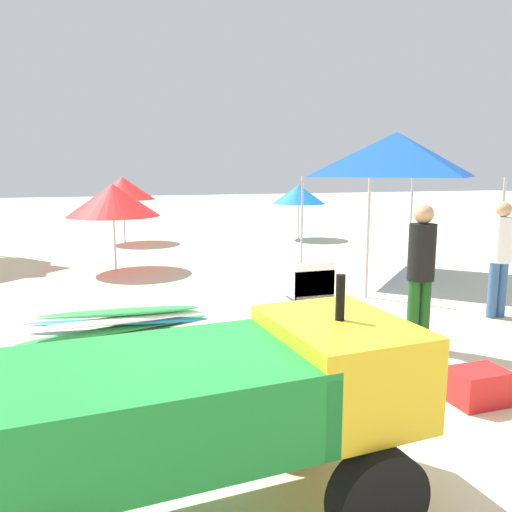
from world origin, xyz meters
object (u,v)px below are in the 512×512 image
Objects in this scene: beach_umbrella_mid at (123,188)px; lifeguard_far_right at (500,252)px; utility_cart at (221,401)px; beach_umbrella_left at (299,194)px; beach_umbrella_far at (113,200)px; cooler_box at (478,386)px; surfboard_pile at (123,321)px; popup_canopy at (396,155)px; stacked_plastic_chairs at (310,299)px; lifeguard_near_right at (421,267)px.

lifeguard_far_right is at bearing -64.68° from beach_umbrella_mid.
utility_cart is 13.24m from beach_umbrella_left.
utility_cart is at bearing -88.73° from beach_umbrella_far.
beach_umbrella_far is 3.95× the size of cooler_box.
surfboard_pile is at bearing -91.79° from beach_umbrella_far.
utility_cart is at bearing -148.48° from lifeguard_far_right.
popup_canopy reaches higher than cooler_box.
popup_canopy is at bearing 46.14° from stacked_plastic_chairs.
lifeguard_far_right reaches higher than cooler_box.
beach_umbrella_mid is at bearing 170.43° from beach_umbrella_left.
utility_cart is 1.33× the size of beach_umbrella_far.
lifeguard_near_right reaches higher than beach_umbrella_left.
popup_canopy is at bearing 49.82° from utility_cart.
cooler_box is (2.36, -12.07, -1.45)m from beach_umbrella_mid.
beach_umbrella_left is (0.61, 8.95, 0.42)m from lifeguard_far_right.
lifeguard_far_right is at bearing -93.91° from beach_umbrella_left.
popup_canopy is 1.71× the size of beach_umbrella_left.
cooler_box is (-0.38, -1.45, -0.85)m from lifeguard_near_right.
lifeguard_far_right is 7.51m from beach_umbrella_far.
beach_umbrella_left reaches higher than stacked_plastic_chairs.
beach_umbrella_left is 11.62m from cooler_box.
stacked_plastic_chairs is 5.26m from popup_canopy.
beach_umbrella_mid is (-4.65, 9.83, 0.63)m from lifeguard_far_right.
lifeguard_far_right is at bearing -93.61° from popup_canopy.
beach_umbrella_left is at bearing 65.07° from utility_cart.
surfboard_pile is at bearing -94.11° from beach_umbrella_mid.
beach_umbrella_far reaches higher than lifeguard_far_right.
surfboard_pile is 6.29m from popup_canopy.
stacked_plastic_chairs is at bearing 118.49° from cooler_box.
lifeguard_far_right reaches higher than surfboard_pile.
utility_cart is 3.07m from stacked_plastic_chairs.
beach_umbrella_far is at bearing 91.27° from utility_cart.
lifeguard_near_right is 7.03m from beach_umbrella_far.
popup_canopy reaches higher than beach_umbrella_left.
lifeguard_near_right is at bearing 36.68° from utility_cart.
utility_cart is 5.82m from lifeguard_far_right.
popup_canopy is (5.48, 2.06, 2.29)m from surfboard_pile.
surfboard_pile is 1.57× the size of lifeguard_near_right.
cooler_box is (-2.30, -2.23, -0.82)m from lifeguard_far_right.
stacked_plastic_chairs is 2.59m from surfboard_pile.
stacked_plastic_chairs is at bearing 55.77° from utility_cart.
stacked_plastic_chairs is 10.23m from beach_umbrella_left.
utility_cart is 2.85m from cooler_box.
lifeguard_far_right is at bearing 44.19° from cooler_box.
beach_umbrella_far is at bearing -96.45° from beach_umbrella_mid.
beach_umbrella_mid is at bearing 125.59° from popup_canopy.
beach_umbrella_mid is at bearing 104.44° from lifeguard_near_right.
stacked_plastic_chairs is 2.23× the size of cooler_box.
lifeguard_near_right reaches higher than surfboard_pile.
cooler_box is (0.94, -1.73, -0.49)m from stacked_plastic_chairs.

